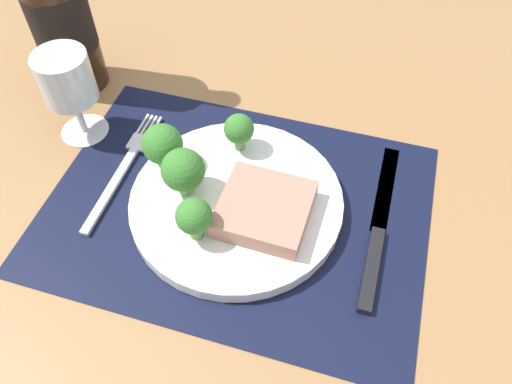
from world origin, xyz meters
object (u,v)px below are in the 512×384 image
at_px(fork, 124,168).
at_px(knife, 377,235).
at_px(wine_bottle, 56,6).
at_px(wine_glass, 68,83).
at_px(plate, 236,202).
at_px(steak, 265,209).

height_order(fork, knife, knife).
relative_size(wine_bottle, wine_glass, 2.76).
xyz_separation_m(wine_bottle, wine_glass, (0.05, -0.09, -0.04)).
bearing_deg(plate, wine_glass, 164.79).
bearing_deg(knife, wine_bottle, 163.58).
bearing_deg(wine_bottle, plate, -28.14).
relative_size(plate, knife, 1.04).
distance_m(wine_bottle, wine_glass, 0.11).
bearing_deg(steak, plate, 159.56).
bearing_deg(knife, fork, -179.92).
distance_m(knife, wine_glass, 0.39).
distance_m(steak, knife, 0.13).
bearing_deg(steak, wine_glass, 164.04).
bearing_deg(knife, plate, -176.34).
relative_size(steak, fork, 0.49).
xyz_separation_m(fork, knife, (0.31, -0.01, 0.00)).
height_order(fork, wine_bottle, wine_bottle).
distance_m(plate, wine_glass, 0.24).
xyz_separation_m(steak, wine_glass, (-0.26, 0.07, 0.05)).
xyz_separation_m(plate, knife, (0.16, 0.01, -0.00)).
bearing_deg(wine_glass, steak, -15.96).
relative_size(fork, wine_bottle, 0.59).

